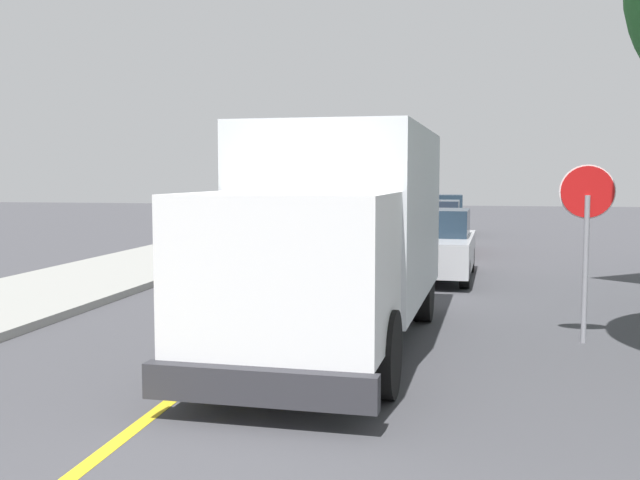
{
  "coord_description": "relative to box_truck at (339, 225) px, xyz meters",
  "views": [
    {
      "loc": [
        3.16,
        -1.64,
        2.5
      ],
      "look_at": [
        0.77,
        10.68,
        1.4
      ],
      "focal_mm": 41.87,
      "sensor_mm": 36.0,
      "label": 1
    }
  ],
  "objects": [
    {
      "name": "centre_line_yellow",
      "position": [
        -1.36,
        0.86,
        -1.76
      ],
      "size": [
        0.16,
        56.0,
        0.01
      ],
      "primitive_type": "cube",
      "color": "gold",
      "rests_on": "ground"
    },
    {
      "name": "stop_sign",
      "position": [
        3.57,
        0.73,
        0.09
      ],
      "size": [
        0.8,
        0.1,
        2.65
      ],
      "color": "gray",
      "rests_on": "ground"
    },
    {
      "name": "parked_car_mid",
      "position": [
        0.84,
        13.61,
        -0.97
      ],
      "size": [
        1.85,
        4.42,
        1.67
      ],
      "color": "maroon",
      "rests_on": "ground"
    },
    {
      "name": "parked_car_far",
      "position": [
        0.92,
        21.02,
        -0.97
      ],
      "size": [
        1.91,
        4.44,
        1.67
      ],
      "color": "#4C564C",
      "rests_on": "ground"
    },
    {
      "name": "box_truck",
      "position": [
        0.0,
        0.0,
        0.0
      ],
      "size": [
        2.71,
        7.28,
        3.2
      ],
      "color": "silver",
      "rests_on": "ground"
    },
    {
      "name": "parked_car_near",
      "position": [
        1.11,
        7.31,
        -0.97
      ],
      "size": [
        1.99,
        4.48,
        1.67
      ],
      "color": "#B7B7BC",
      "rests_on": "ground"
    }
  ]
}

